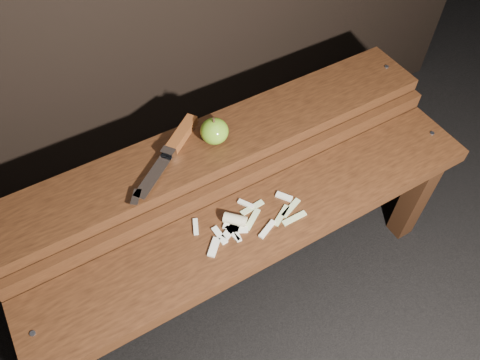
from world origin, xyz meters
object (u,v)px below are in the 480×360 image
bench_front_tier (264,236)px  apple (214,131)px  knife (175,144)px  bench_rear_tier (220,161)px

bench_front_tier → apple: apple is taller
apple → knife: apple is taller
bench_rear_tier → knife: size_ratio=4.71×
bench_front_tier → bench_rear_tier: 0.23m
bench_rear_tier → apple: size_ratio=15.70×
bench_front_tier → bench_rear_tier: (0.00, 0.23, 0.06)m
bench_front_tier → knife: (-0.11, 0.26, 0.16)m
apple → bench_rear_tier: bearing=-24.1°
apple → knife: size_ratio=0.30×
bench_rear_tier → knife: 0.15m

